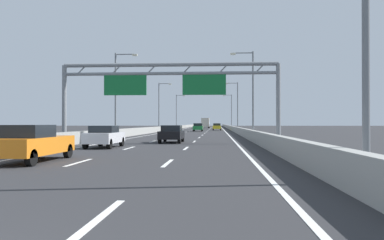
{
  "coord_description": "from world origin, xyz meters",
  "views": [
    {
      "loc": [
        3.77,
        -2.88,
        1.59
      ],
      "look_at": [
        -0.47,
        62.33,
        2.1
      ],
      "focal_mm": 36.6,
      "sensor_mm": 36.0,
      "label": 1
    }
  ],
  "objects_px": {
    "sign_gantry": "(168,82)",
    "box_truck": "(205,123)",
    "streetlamp_right_mid": "(251,89)",
    "streetlamp_left_distant": "(177,109)",
    "yellow_car": "(217,127)",
    "streetlamp_left_far": "(160,104)",
    "red_car": "(216,126)",
    "white_car": "(105,136)",
    "black_car": "(172,134)",
    "streetlamp_left_mid": "(118,89)",
    "streetlamp_right_distant": "(231,109)",
    "orange_car": "(33,143)",
    "green_car": "(198,127)",
    "streetlamp_right_far": "(236,103)"
  },
  "relations": [
    {
      "from": "white_car",
      "to": "orange_car",
      "type": "distance_m",
      "value": 9.33
    },
    {
      "from": "streetlamp_right_distant",
      "to": "black_car",
      "type": "height_order",
      "value": "streetlamp_right_distant"
    },
    {
      "from": "yellow_car",
      "to": "orange_car",
      "type": "distance_m",
      "value": 70.8
    },
    {
      "from": "streetlamp_left_far",
      "to": "white_car",
      "type": "relative_size",
      "value": 2.28
    },
    {
      "from": "streetlamp_right_mid",
      "to": "streetlamp_left_far",
      "type": "height_order",
      "value": "same"
    },
    {
      "from": "sign_gantry",
      "to": "streetlamp_left_far",
      "type": "height_order",
      "value": "streetlamp_left_far"
    },
    {
      "from": "white_car",
      "to": "streetlamp_right_far",
      "type": "bearing_deg",
      "value": 77.88
    },
    {
      "from": "streetlamp_right_far",
      "to": "sign_gantry",
      "type": "bearing_deg",
      "value": -99.4
    },
    {
      "from": "streetlamp_left_mid",
      "to": "yellow_car",
      "type": "relative_size",
      "value": 2.25
    },
    {
      "from": "sign_gantry",
      "to": "box_truck",
      "type": "relative_size",
      "value": 1.99
    },
    {
      "from": "streetlamp_right_distant",
      "to": "orange_car",
      "type": "relative_size",
      "value": 2.05
    },
    {
      "from": "white_car",
      "to": "yellow_car",
      "type": "relative_size",
      "value": 0.98
    },
    {
      "from": "white_car",
      "to": "yellow_car",
      "type": "xyz_separation_m",
      "value": [
        7.2,
        61.07,
        0.03
      ]
    },
    {
      "from": "streetlamp_right_far",
      "to": "black_car",
      "type": "relative_size",
      "value": 2.26
    },
    {
      "from": "white_car",
      "to": "black_car",
      "type": "xyz_separation_m",
      "value": [
        3.59,
        6.76,
        -0.01
      ]
    },
    {
      "from": "red_car",
      "to": "white_car",
      "type": "distance_m",
      "value": 94.82
    },
    {
      "from": "streetlamp_left_mid",
      "to": "streetlamp_right_distant",
      "type": "bearing_deg",
      "value": 77.17
    },
    {
      "from": "streetlamp_right_far",
      "to": "red_car",
      "type": "xyz_separation_m",
      "value": [
        -4.01,
        43.31,
        -4.62
      ]
    },
    {
      "from": "red_car",
      "to": "streetlamp_right_distant",
      "type": "bearing_deg",
      "value": -69.16
    },
    {
      "from": "streetlamp_right_mid",
      "to": "orange_car",
      "type": "bearing_deg",
      "value": -112.07
    },
    {
      "from": "streetlamp_right_mid",
      "to": "yellow_car",
      "type": "bearing_deg",
      "value": 95.11
    },
    {
      "from": "green_car",
      "to": "streetlamp_right_distant",
      "type": "bearing_deg",
      "value": 77.6
    },
    {
      "from": "streetlamp_right_far",
      "to": "green_car",
      "type": "relative_size",
      "value": 2.12
    },
    {
      "from": "streetlamp_left_distant",
      "to": "streetlamp_right_distant",
      "type": "distance_m",
      "value": 14.93
    },
    {
      "from": "streetlamp_right_far",
      "to": "white_car",
      "type": "height_order",
      "value": "streetlamp_right_far"
    },
    {
      "from": "sign_gantry",
      "to": "streetlamp_left_mid",
      "type": "xyz_separation_m",
      "value": [
        -7.38,
        12.84,
        0.55
      ]
    },
    {
      "from": "streetlamp_left_distant",
      "to": "yellow_car",
      "type": "xyz_separation_m",
      "value": [
        11.12,
        -22.96,
        -4.63
      ]
    },
    {
      "from": "orange_car",
      "to": "box_truck",
      "type": "relative_size",
      "value": 0.53
    },
    {
      "from": "streetlamp_right_far",
      "to": "red_car",
      "type": "bearing_deg",
      "value": 95.29
    },
    {
      "from": "streetlamp_right_distant",
      "to": "sign_gantry",
      "type": "bearing_deg",
      "value": -95.5
    },
    {
      "from": "streetlamp_left_far",
      "to": "orange_car",
      "type": "height_order",
      "value": "streetlamp_left_far"
    },
    {
      "from": "sign_gantry",
      "to": "streetlamp_right_mid",
      "type": "distance_m",
      "value": 14.91
    },
    {
      "from": "sign_gantry",
      "to": "yellow_car",
      "type": "height_order",
      "value": "sign_gantry"
    },
    {
      "from": "streetlamp_right_far",
      "to": "streetlamp_left_distant",
      "type": "bearing_deg",
      "value": 114.49
    },
    {
      "from": "sign_gantry",
      "to": "streetlamp_right_mid",
      "type": "bearing_deg",
      "value": 59.52
    },
    {
      "from": "streetlamp_right_far",
      "to": "box_truck",
      "type": "relative_size",
      "value": 1.09
    },
    {
      "from": "streetlamp_left_distant",
      "to": "yellow_car",
      "type": "height_order",
      "value": "streetlamp_left_distant"
    },
    {
      "from": "streetlamp_right_distant",
      "to": "red_car",
      "type": "bearing_deg",
      "value": 110.84
    },
    {
      "from": "streetlamp_left_distant",
      "to": "streetlamp_right_distant",
      "type": "height_order",
      "value": "same"
    },
    {
      "from": "green_car",
      "to": "streetlamp_left_distant",
      "type": "bearing_deg",
      "value": 102.55
    },
    {
      "from": "yellow_car",
      "to": "streetlamp_right_mid",
      "type": "bearing_deg",
      "value": -84.89
    },
    {
      "from": "red_car",
      "to": "yellow_car",
      "type": "distance_m",
      "value": 33.49
    },
    {
      "from": "streetlamp_left_distant",
      "to": "streetlamp_right_distant",
      "type": "xyz_separation_m",
      "value": [
        14.93,
        0.0,
        0.0
      ]
    },
    {
      "from": "streetlamp_left_mid",
      "to": "yellow_car",
      "type": "xyz_separation_m",
      "value": [
        11.12,
        42.6,
        -4.63
      ]
    },
    {
      "from": "sign_gantry",
      "to": "red_car",
      "type": "distance_m",
      "value": 89.1
    },
    {
      "from": "red_car",
      "to": "black_car",
      "type": "height_order",
      "value": "red_car"
    },
    {
      "from": "orange_car",
      "to": "box_truck",
      "type": "height_order",
      "value": "box_truck"
    },
    {
      "from": "streetlamp_left_distant",
      "to": "green_car",
      "type": "relative_size",
      "value": 2.12
    },
    {
      "from": "streetlamp_left_distant",
      "to": "black_car",
      "type": "height_order",
      "value": "streetlamp_left_distant"
    },
    {
      "from": "streetlamp_left_distant",
      "to": "red_car",
      "type": "bearing_deg",
      "value": 43.96
    }
  ]
}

